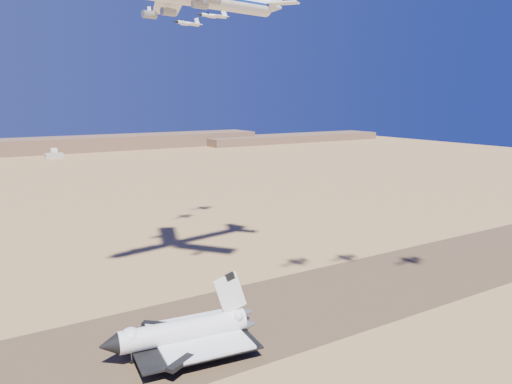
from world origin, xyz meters
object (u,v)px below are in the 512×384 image
shuttle (182,333)px  crew_c (223,355)px  chase_jet_d (188,23)px  crew_b (232,353)px  crew_a (225,355)px  chase_jet_e (213,16)px

shuttle → crew_c: 12.17m
chase_jet_d → crew_b: bearing=-127.0°
crew_c → crew_a: bearing=-136.4°
chase_jet_d → chase_jet_e: chase_jet_e is taller
crew_c → chase_jet_d: size_ratio=0.12×
shuttle → chase_jet_e: bearing=64.7°
shuttle → chase_jet_d: chase_jet_d is taller
chase_jet_e → crew_b: bearing=-119.4°
shuttle → crew_b: size_ratio=25.43×
crew_b → chase_jet_d: bearing=-43.3°
crew_a → chase_jet_d: bearing=-10.7°
shuttle → chase_jet_d: (41.26, 82.16, 91.34)m
crew_b → crew_c: bearing=55.4°
crew_c → chase_jet_e: size_ratio=0.10×
crew_a → crew_c: bearing=79.5°
chase_jet_d → chase_jet_e: size_ratio=0.89×
crew_b → crew_c: (-2.51, 0.45, 0.02)m
crew_a → crew_b: (1.97, -0.26, 0.04)m
shuttle → crew_a: 12.67m
shuttle → crew_c: shuttle is taller
shuttle → chase_jet_e: size_ratio=2.59×
crew_a → crew_b: bearing=-88.1°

